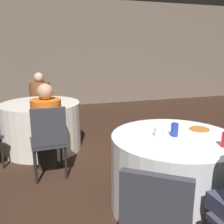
% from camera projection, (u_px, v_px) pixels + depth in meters
% --- Properties ---
extents(ground_plane, '(16.00, 16.00, 0.00)m').
position_uv_depth(ground_plane, '(195.00, 210.00, 2.39)').
color(ground_plane, '#382319').
extents(wall_back, '(16.00, 0.06, 2.80)m').
position_uv_depth(wall_back, '(86.00, 54.00, 6.77)').
color(wall_back, '#7A6B5B').
rests_on(wall_back, ground_plane).
extents(table_near, '(1.18, 1.18, 0.73)m').
position_uv_depth(table_near, '(173.00, 172.00, 2.39)').
color(table_near, silver).
rests_on(table_near, ground_plane).
extents(table_far, '(1.17, 1.17, 0.73)m').
position_uv_depth(table_far, '(42.00, 126.00, 3.82)').
color(table_far, white).
rests_on(table_far, ground_plane).
extents(chair_near_southwest, '(0.56, 0.56, 0.88)m').
position_uv_depth(chair_near_southwest, '(156.00, 224.00, 1.43)').
color(chair_near_southwest, '#383842').
rests_on(chair_near_southwest, ground_plane).
extents(chair_far_south, '(0.42, 0.43, 0.88)m').
position_uv_depth(chair_far_south, '(49.00, 136.00, 2.87)').
color(chair_far_south, '#383842').
rests_on(chair_far_south, ground_plane).
extents(chair_far_north, '(0.41, 0.41, 0.88)m').
position_uv_depth(chair_far_north, '(41.00, 102.00, 4.71)').
color(chair_far_north, '#383842').
rests_on(chair_far_north, ground_plane).
extents(person_floral_shirt, '(0.36, 0.52, 1.10)m').
position_uv_depth(person_floral_shirt, '(41.00, 102.00, 4.55)').
color(person_floral_shirt, black).
rests_on(person_floral_shirt, ground_plane).
extents(person_orange_shirt, '(0.35, 0.51, 1.13)m').
position_uv_depth(person_orange_shirt, '(47.00, 128.00, 3.00)').
color(person_orange_shirt, '#282828').
rests_on(person_orange_shirt, ground_plane).
extents(pizza_plate_near, '(0.24, 0.24, 0.02)m').
position_uv_depth(pizza_plate_near, '(199.00, 129.00, 2.46)').
color(pizza_plate_near, white).
rests_on(pizza_plate_near, table_near).
extents(soda_can_blue, '(0.07, 0.07, 0.12)m').
position_uv_depth(soda_can_blue, '(175.00, 130.00, 2.28)').
color(soda_can_blue, '#1E38A5').
rests_on(soda_can_blue, table_near).
extents(cup_near, '(0.09, 0.09, 0.09)m').
position_uv_depth(cup_near, '(159.00, 132.00, 2.28)').
color(cup_near, white).
rests_on(cup_near, table_near).
extents(cup_far, '(0.07, 0.07, 0.09)m').
position_uv_depth(cup_far, '(38.00, 100.00, 3.73)').
color(cup_far, white).
rests_on(cup_far, table_far).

